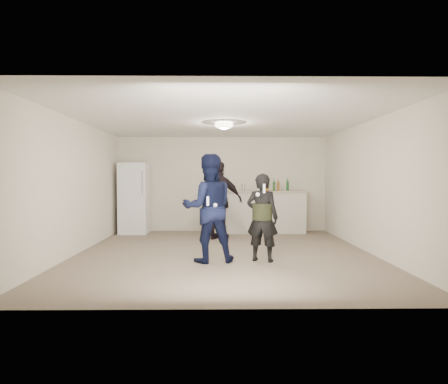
{
  "coord_description": "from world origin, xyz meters",
  "views": [
    {
      "loc": [
        -0.09,
        -7.0,
        1.42
      ],
      "look_at": [
        0.0,
        0.2,
        1.15
      ],
      "focal_mm": 30.0,
      "sensor_mm": 36.0,
      "label": 1
    }
  ],
  "objects_px": {
    "shaker": "(243,187)",
    "woman": "(262,217)",
    "counter": "(254,212)",
    "man": "(208,208)",
    "fridge": "(134,198)",
    "spectator": "(219,200)"
  },
  "relations": [
    {
      "from": "shaker",
      "to": "woman",
      "type": "xyz_separation_m",
      "value": [
        0.11,
        -3.37,
        -0.42
      ]
    },
    {
      "from": "counter",
      "to": "shaker",
      "type": "xyz_separation_m",
      "value": [
        -0.28,
        0.03,
        0.65
      ]
    },
    {
      "from": "man",
      "to": "fridge",
      "type": "bearing_deg",
      "value": -68.13
    },
    {
      "from": "shaker",
      "to": "woman",
      "type": "bearing_deg",
      "value": -88.18
    },
    {
      "from": "man",
      "to": "spectator",
      "type": "relative_size",
      "value": 1.01
    },
    {
      "from": "counter",
      "to": "woman",
      "type": "xyz_separation_m",
      "value": [
        -0.17,
        -3.34,
        0.23
      ]
    },
    {
      "from": "shaker",
      "to": "man",
      "type": "xyz_separation_m",
      "value": [
        -0.81,
        -3.4,
        -0.26
      ]
    },
    {
      "from": "counter",
      "to": "spectator",
      "type": "height_order",
      "value": "spectator"
    },
    {
      "from": "counter",
      "to": "woman",
      "type": "relative_size",
      "value": 1.73
    },
    {
      "from": "counter",
      "to": "spectator",
      "type": "relative_size",
      "value": 1.44
    },
    {
      "from": "counter",
      "to": "man",
      "type": "height_order",
      "value": "man"
    },
    {
      "from": "shaker",
      "to": "woman",
      "type": "height_order",
      "value": "woman"
    },
    {
      "from": "man",
      "to": "woman",
      "type": "distance_m",
      "value": 0.93
    },
    {
      "from": "man",
      "to": "shaker",
      "type": "bearing_deg",
      "value": -112.69
    },
    {
      "from": "counter",
      "to": "woman",
      "type": "distance_m",
      "value": 3.35
    },
    {
      "from": "shaker",
      "to": "man",
      "type": "bearing_deg",
      "value": -103.38
    },
    {
      "from": "fridge",
      "to": "spectator",
      "type": "xyz_separation_m",
      "value": [
        2.18,
        -1.0,
        0.0
      ]
    },
    {
      "from": "fridge",
      "to": "spectator",
      "type": "relative_size",
      "value": 0.99
    },
    {
      "from": "shaker",
      "to": "spectator",
      "type": "xyz_separation_m",
      "value": [
        -0.62,
        -1.1,
        -0.27
      ]
    },
    {
      "from": "woman",
      "to": "shaker",
      "type": "bearing_deg",
      "value": -68.2
    },
    {
      "from": "shaker",
      "to": "spectator",
      "type": "relative_size",
      "value": 0.09
    },
    {
      "from": "shaker",
      "to": "woman",
      "type": "relative_size",
      "value": 0.11
    }
  ]
}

